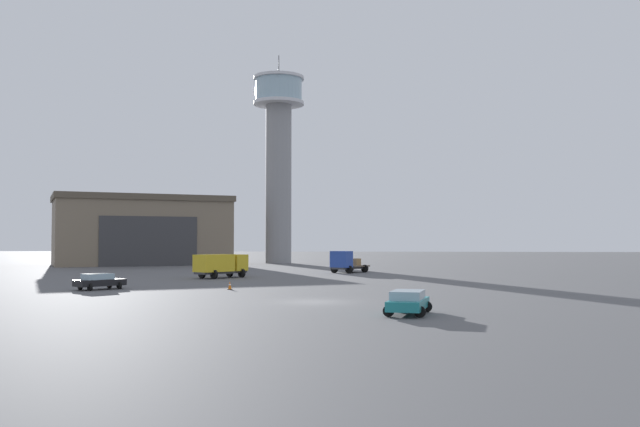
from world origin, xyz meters
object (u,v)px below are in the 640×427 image
object	(u,v)px
car_black	(99,281)
car_teal	(408,301)
traffic_cone_near_left	(230,285)
truck_flatbed_blue	(346,262)
truck_box_yellow	(221,264)
control_tower	(279,148)

from	to	relation	value
car_black	car_teal	bearing A→B (deg)	-86.45
car_black	traffic_cone_near_left	world-z (taller)	car_black
traffic_cone_near_left	truck_flatbed_blue	bearing A→B (deg)	74.09
truck_box_yellow	truck_flatbed_blue	world-z (taller)	truck_flatbed_blue
truck_box_yellow	car_teal	world-z (taller)	truck_box_yellow
control_tower	car_black	world-z (taller)	control_tower
truck_flatbed_blue	car_teal	bearing A→B (deg)	39.19
truck_box_yellow	car_teal	size ratio (longest dim) A/B	1.33
car_teal	traffic_cone_near_left	distance (m)	23.13
control_tower	car_black	bearing A→B (deg)	-94.92
truck_flatbed_blue	traffic_cone_near_left	world-z (taller)	truck_flatbed_blue
control_tower	car_teal	bearing A→B (deg)	-76.74
control_tower	truck_box_yellow	size ratio (longest dim) A/B	5.99
control_tower	traffic_cone_near_left	distance (m)	68.84
truck_flatbed_blue	car_teal	xyz separation A→B (m)	(5.74, -48.19, -0.61)
truck_flatbed_blue	car_black	world-z (taller)	truck_flatbed_blue
control_tower	traffic_cone_near_left	bearing A→B (deg)	-85.27
car_teal	traffic_cone_near_left	xyz separation A→B (m)	(-14.29, 18.19, -0.38)
truck_flatbed_blue	traffic_cone_near_left	size ratio (longest dim) A/B	8.19
car_black	control_tower	bearing A→B (deg)	32.76
car_teal	truck_box_yellow	bearing A→B (deg)	39.47
car_teal	traffic_cone_near_left	size ratio (longest dim) A/B	6.53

